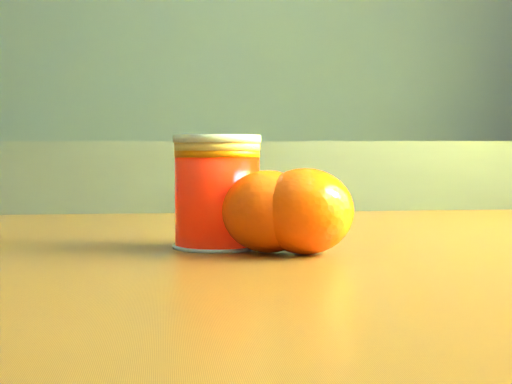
{
  "coord_description": "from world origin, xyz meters",
  "views": [
    {
      "loc": [
        0.83,
        -0.51,
        0.87
      ],
      "look_at": [
        0.81,
        0.05,
        0.84
      ],
      "focal_mm": 50.0,
      "sensor_mm": 36.0,
      "label": 1
    }
  ],
  "objects": [
    {
      "name": "juice_glass",
      "position": [
        0.78,
        0.04,
        0.84
      ],
      "size": [
        0.07,
        0.07,
        0.09
      ],
      "rotation": [
        0.0,
        0.0,
        0.13
      ],
      "color": "#FD1B05",
      "rests_on": "table"
    },
    {
      "name": "table",
      "position": [
        0.9,
        0.02,
        0.69
      ],
      "size": [
        1.16,
        0.9,
        0.8
      ],
      "rotation": [
        0.0,
        0.0,
        0.16
      ],
      "color": "brown",
      "rests_on": "ground"
    },
    {
      "name": "orange_front",
      "position": [
        0.82,
        0.01,
        0.83
      ],
      "size": [
        0.08,
        0.08,
        0.06
      ],
      "primitive_type": "ellipsoid",
      "rotation": [
        0.0,
        0.0,
        0.16
      ],
      "color": "#FF4605",
      "rests_on": "table"
    },
    {
      "name": "orange_back",
      "position": [
        0.85,
        0.01,
        0.83
      ],
      "size": [
        0.08,
        0.08,
        0.06
      ],
      "primitive_type": "ellipsoid",
      "rotation": [
        0.0,
        0.0,
        0.05
      ],
      "color": "#FF4605",
      "rests_on": "table"
    }
  ]
}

